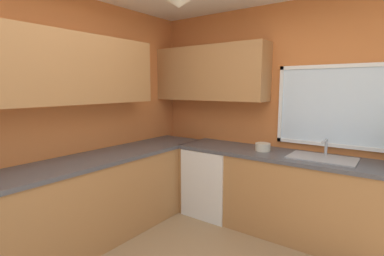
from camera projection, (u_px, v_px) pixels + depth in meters
room_shell at (150, 64)px, 2.68m from camera, size 3.57×4.10×2.65m
counter_run_left at (66, 209)px, 2.81m from camera, size 0.65×3.71×0.90m
counter_run_back at (290, 194)px, 3.20m from camera, size 2.66×0.65×0.90m
dishwasher at (214, 181)px, 3.75m from camera, size 0.60×0.60×0.85m
sink_assembly at (322, 158)px, 2.96m from camera, size 0.64×0.40×0.19m
bowl at (263, 147)px, 3.32m from camera, size 0.17×0.17×0.09m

